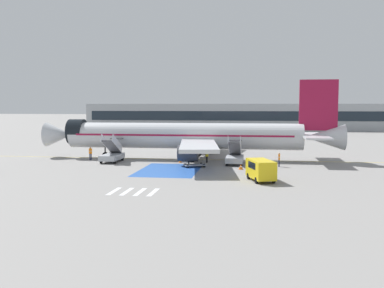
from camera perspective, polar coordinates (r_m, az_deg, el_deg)
name	(u,v)px	position (r m, az deg, el deg)	size (l,w,h in m)	color
ground_plane	(195,160)	(63.43, 0.36, -1.99)	(600.00, 600.00, 0.00)	gray
apron_leadline_yellow	(184,159)	(63.81, -1.07, -1.94)	(0.20, 77.09, 0.01)	gold
apron_stand_patch_blue	(169,170)	(53.33, -2.91, -3.32)	(6.98, 11.39, 0.01)	#2856A8
apron_walkway_bar_0	(114,191)	(40.96, -9.88, -5.91)	(0.44, 3.60, 0.01)	silver
apron_walkway_bar_1	(127,191)	(40.61, -8.26, -5.99)	(0.44, 3.60, 0.01)	silver
apron_walkway_bar_2	(140,192)	(40.30, -6.61, -6.05)	(0.44, 3.60, 0.01)	silver
apron_walkway_bar_3	(153,192)	(40.01, -4.94, -6.12)	(0.44, 3.60, 0.01)	silver
airliner	(188,136)	(63.39, -0.46, 1.04)	(42.55, 32.61, 11.10)	silver
boarding_stairs_forward	(112,155)	(61.64, -10.12, -1.35)	(2.21, 5.23, 3.92)	#ADB2BA
boarding_stairs_aft	(235,157)	(58.61, 5.44, -1.63)	(2.21, 5.23, 3.86)	#ADB2BA
fuel_tanker	(249,137)	(85.55, 7.25, 0.90)	(8.64, 2.70, 3.32)	#38383D
service_van_0	(261,169)	(45.94, 8.73, -3.10)	(3.14, 4.70, 2.15)	yellow
baggage_cart	(195,165)	(55.81, 0.34, -2.68)	(2.98, 2.38, 0.87)	gray
ground_crew_0	(207,155)	(59.98, 1.90, -1.43)	(0.42, 0.49, 1.73)	black
ground_crew_1	(90,152)	(64.32, -12.77, -1.04)	(0.47, 0.31, 1.87)	#191E38
ground_crew_2	(189,158)	(57.88, -0.42, -1.74)	(0.39, 0.49, 1.61)	black
ground_crew_3	(279,158)	(56.99, 11.01, -1.82)	(0.25, 0.44, 1.80)	#191E38
traffic_cone_0	(180,161)	(60.18, -1.49, -2.11)	(0.47, 0.47, 0.52)	orange
traffic_cone_1	(241,167)	(54.04, 6.22, -2.90)	(0.56, 0.56, 0.63)	orange
terminal_building	(235,117)	(141.07, 5.46, 3.46)	(92.50, 12.10, 8.04)	#9EA3A8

